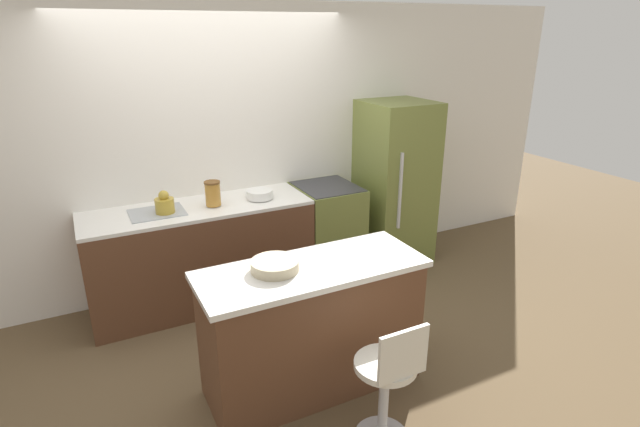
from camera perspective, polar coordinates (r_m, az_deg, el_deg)
The scene contains 11 objects.
ground_plane at distance 4.58m, azimuth -8.22°, elevation -10.86°, with size 14.00×14.00×0.00m, color brown.
wall_back at distance 4.71m, azimuth -11.81°, elevation 6.95°, with size 8.00×0.06×2.60m.
back_counter at distance 4.59m, azimuth -13.35°, elevation -4.65°, with size 1.93×0.64×0.93m.
kitchen_island at distance 3.46m, azimuth -0.88°, elevation -12.86°, with size 1.50×0.59×0.92m.
oven_range at distance 4.99m, azimuth 0.82°, elevation -1.95°, with size 0.57×0.65×0.93m.
refrigerator at distance 5.25m, azimuth 8.55°, elevation 3.39°, with size 0.66×0.69×1.69m.
stool_chair at distance 3.08m, azimuth 7.70°, elevation -18.92°, with size 0.37×0.37×0.87m.
kettle at distance 4.30m, azimuth -17.34°, elevation 1.06°, with size 0.16×0.16×0.19m.
mixing_bowl at distance 4.51m, azimuth -6.91°, elevation 2.22°, with size 0.24×0.24×0.07m.
canister_jar at distance 4.37m, azimuth -12.16°, elevation 2.27°, with size 0.14×0.14×0.21m.
fruit_bowl at distance 3.18m, azimuth -5.18°, elevation -5.95°, with size 0.31×0.31×0.07m.
Camera 1 is at (-1.18, -3.74, 2.36)m, focal length 28.00 mm.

